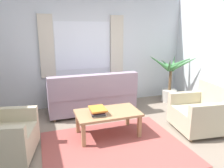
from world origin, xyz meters
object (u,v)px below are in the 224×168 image
at_px(couch, 92,97).
at_px(armchair_left, 0,135).
at_px(book_stack_on_table, 98,111).
at_px(potted_plant, 170,80).
at_px(coffee_table, 108,115).
at_px(armchair_right, 201,112).

height_order(couch, armchair_left, couch).
relative_size(book_stack_on_table, potted_plant, 0.28).
bearing_deg(potted_plant, armchair_left, -160.27).
distance_m(coffee_table, book_stack_on_table, 0.22).
bearing_deg(armchair_left, couch, -40.23).
bearing_deg(armchair_right, armchair_left, -86.80).
relative_size(coffee_table, book_stack_on_table, 3.04).
bearing_deg(potted_plant, book_stack_on_table, -151.33).
relative_size(couch, potted_plant, 1.47).
distance_m(armchair_right, book_stack_on_table, 1.91).
bearing_deg(coffee_table, potted_plant, 30.19).
xyz_separation_m(armchair_right, potted_plant, (0.38, 1.57, 0.23)).
height_order(armchair_left, coffee_table, armchair_left).
relative_size(couch, armchair_left, 1.91).
bearing_deg(armchair_right, coffee_table, -95.43).
distance_m(book_stack_on_table, potted_plant, 2.57).
bearing_deg(armchair_right, book_stack_on_table, -93.24).
xyz_separation_m(armchair_left, book_stack_on_table, (1.49, 0.11, 0.14)).
xyz_separation_m(book_stack_on_table, potted_plant, (2.25, 1.23, 0.09)).
relative_size(coffee_table, potted_plant, 0.85).
xyz_separation_m(armchair_right, book_stack_on_table, (-1.87, 0.34, 0.14)).
height_order(armchair_right, potted_plant, potted_plant).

